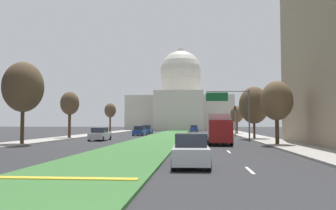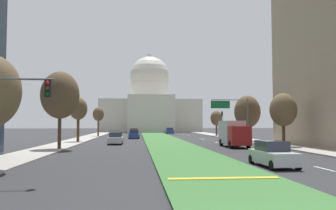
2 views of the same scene
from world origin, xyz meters
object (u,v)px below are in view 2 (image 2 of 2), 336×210
(street_tree_left_mid, at_px, (60,95))
(traffic_light_far_right, at_px, (222,121))
(traffic_light_near_left, at_px, (4,105))
(sedan_midblock, at_px, (116,139))
(street_tree_right_distant, at_px, (216,118))
(sedan_far_horizon, at_px, (134,133))
(sedan_lead_stopped, at_px, (273,155))
(overhead_guide_sign, at_px, (234,111))
(box_truck_delivery, at_px, (234,133))
(street_tree_right_far, at_px, (247,112))
(street_tree_left_far, at_px, (78,109))
(sedan_very_far, at_px, (170,131))
(sedan_distant, at_px, (134,134))
(street_tree_right_mid, at_px, (283,110))
(capitol_building, at_px, (150,106))
(street_tree_left_distant, at_px, (98,114))

(street_tree_left_mid, bearing_deg, traffic_light_far_right, 45.04)
(traffic_light_near_left, relative_size, sedan_midblock, 1.17)
(street_tree_right_distant, distance_m, sedan_far_horizon, 18.42)
(street_tree_right_distant, distance_m, sedan_lead_stopped, 51.88)
(street_tree_right_distant, xyz_separation_m, sedan_lead_stopped, (-8.44, -51.09, -3.14))
(overhead_guide_sign, height_order, box_truck_delivery, overhead_guide_sign)
(street_tree_left_mid, xyz_separation_m, sedan_midblock, (5.46, 9.30, -5.16))
(street_tree_right_far, bearing_deg, street_tree_right_distant, 89.47)
(street_tree_left_far, distance_m, sedan_very_far, 43.04)
(street_tree_left_mid, distance_m, sedan_distant, 27.75)
(sedan_lead_stopped, bearing_deg, sedan_midblock, 115.76)
(street_tree_right_mid, relative_size, sedan_far_horizon, 1.42)
(traffic_light_near_left, height_order, street_tree_right_distant, street_tree_right_distant)
(capitol_building, distance_m, sedan_distant, 54.11)
(street_tree_right_mid, distance_m, street_tree_left_far, 29.40)
(sedan_lead_stopped, bearing_deg, traffic_light_far_right, 80.29)
(traffic_light_near_left, relative_size, street_tree_right_far, 0.72)
(traffic_light_far_right, distance_m, overhead_guide_sign, 14.18)
(sedan_midblock, bearing_deg, overhead_guide_sign, 3.34)
(street_tree_left_far, distance_m, street_tree_right_distant, 33.83)
(sedan_lead_stopped, bearing_deg, street_tree_right_far, 74.44)
(street_tree_left_distant, bearing_deg, sedan_distant, -50.57)
(traffic_light_near_left, xyz_separation_m, overhead_guide_sign, (20.37, 30.87, 0.85))
(street_tree_left_distant, bearing_deg, capitol_building, 73.95)
(traffic_light_far_right, height_order, street_tree_left_far, street_tree_left_far)
(capitol_building, height_order, traffic_light_far_right, capitol_building)
(sedan_very_far, bearing_deg, sedan_far_horizon, -118.19)
(traffic_light_far_right, bearing_deg, sedan_midblock, -141.42)
(overhead_guide_sign, distance_m, street_tree_left_mid, 24.65)
(street_tree_right_distant, bearing_deg, street_tree_left_far, -141.27)
(street_tree_left_distant, height_order, sedan_midblock, street_tree_left_distant)
(traffic_light_far_right, bearing_deg, street_tree_left_mid, -134.96)
(street_tree_right_distant, height_order, sedan_very_far, street_tree_right_distant)
(box_truck_delivery, bearing_deg, sedan_very_far, 93.34)
(traffic_light_near_left, height_order, street_tree_left_mid, street_tree_left_mid)
(street_tree_left_mid, xyz_separation_m, street_tree_left_distant, (0.09, 35.56, -1.19))
(capitol_building, height_order, sedan_very_far, capitol_building)
(capitol_building, height_order, sedan_distant, capitol_building)
(traffic_light_near_left, height_order, sedan_distant, traffic_light_near_left)
(street_tree_right_far, distance_m, sedan_distant, 21.85)
(sedan_lead_stopped, bearing_deg, overhead_guide_sign, 79.17)
(sedan_distant, bearing_deg, traffic_light_far_right, -6.40)
(traffic_light_near_left, distance_m, traffic_light_far_right, 50.07)
(capitol_building, relative_size, sedan_far_horizon, 7.20)
(overhead_guide_sign, distance_m, street_tree_right_distant, 25.55)
(capitol_building, relative_size, street_tree_left_far, 4.84)
(overhead_guide_sign, bearing_deg, box_truck_delivery, -106.69)
(street_tree_right_mid, bearing_deg, traffic_light_near_left, -137.42)
(sedan_far_horizon, bearing_deg, traffic_light_far_right, -34.92)
(sedan_very_far, bearing_deg, street_tree_left_distant, -133.69)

